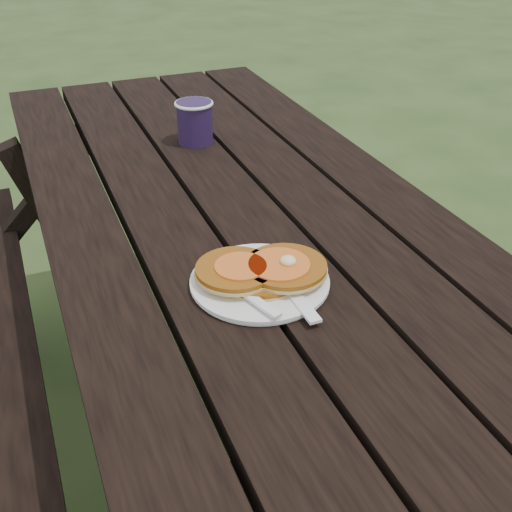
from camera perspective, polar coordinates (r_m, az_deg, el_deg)
name	(u,v)px	position (r m, az deg, el deg)	size (l,w,h in m)	color
ground	(239,453)	(1.77, -1.55, -17.12)	(60.00, 60.00, 0.00)	#2A3F1B
picnic_table	(236,345)	(1.51, -1.75, -7.94)	(1.36, 1.80, 0.75)	black
plate	(260,282)	(1.03, 0.33, -2.36)	(0.22, 0.22, 0.01)	white
pancake_stack	(262,270)	(1.03, 0.55, -1.28)	(0.21, 0.15, 0.04)	#9B5511
knife	(290,290)	(1.00, 3.07, -3.01)	(0.02, 0.18, 0.01)	white
fork	(255,300)	(0.97, -0.12, -3.89)	(0.03, 0.16, 0.01)	white
coffee_cup	(195,120)	(1.57, -5.48, 11.97)	(0.09, 0.09, 0.10)	#25153A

